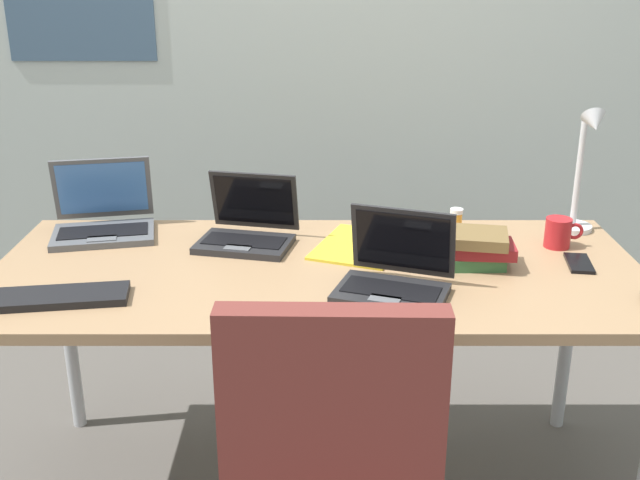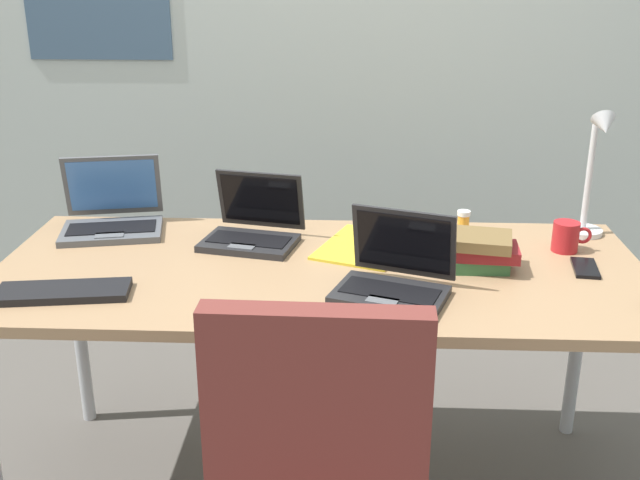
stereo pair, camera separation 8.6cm
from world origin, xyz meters
The scene contains 12 objects.
wall_back centered at (0.00, 1.10, 1.30)m, with size 6.00×0.13×2.60m.
desk centered at (0.00, 0.00, 0.68)m, with size 1.80×0.80×0.74m.
desk_lamp centered at (0.80, 0.28, 0.94)m, with size 0.12×0.18×0.40m.
laptop_back_left centered at (0.20, -0.17, 0.78)m, with size 0.33×0.31×0.21m.
laptop_near_mouse centered at (-0.21, 0.19, 0.78)m, with size 0.31×0.28×0.20m.
laptop_mid_desk centered at (-0.66, 0.27, 0.79)m, with size 0.35×0.31×0.22m.
external_keyboard centered at (-0.64, -0.22, 0.75)m, with size 0.33×0.12×0.02m, color black.
cell_phone centered at (0.73, 0.02, 0.74)m, with size 0.06×0.14×0.01m, color black.
pill_bottle centered at (0.43, 0.28, 0.78)m, with size 0.04×0.04×0.08m.
book_stack centered at (0.44, 0.01, 0.79)m, with size 0.21×0.17×0.10m.
paper_folder_front_left centered at (0.12, 0.16, 0.74)m, with size 0.23×0.31×0.01m, color gold.
coffee_mug centered at (0.71, 0.16, 0.78)m, with size 0.11×0.08×0.09m.
Camera 1 is at (0.01, -1.95, 1.55)m, focal length 42.76 mm.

